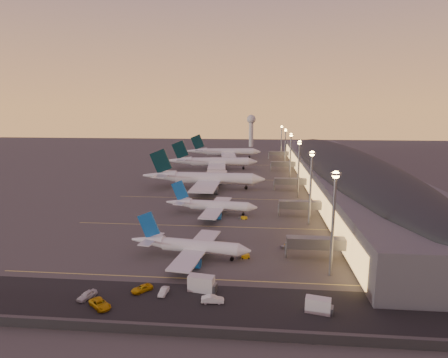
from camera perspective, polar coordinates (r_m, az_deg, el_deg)
ground at (r=134.87m, az=-2.64°, el=-6.53°), size 700.00×700.00×0.00m
airliner_narrow_south at (r=104.11m, az=-5.24°, el=-10.12°), size 34.20×30.80×12.21m
airliner_narrow_north at (r=143.74m, az=-1.96°, el=-4.05°), size 35.85×32.17×12.80m
airliner_wide_near at (r=188.28m, az=-3.17°, el=0.11°), size 62.25×56.55×19.96m
airliner_wide_mid at (r=245.88m, az=-1.84°, el=2.63°), size 59.92×54.82×19.16m
airliner_wide_far at (r=300.39m, az=-0.06°, el=4.15°), size 59.75×54.81×19.11m
terminal_building at (r=207.02m, az=17.47°, el=1.63°), size 56.35×255.00×17.46m
light_masts at (r=194.56m, az=10.60°, el=3.99°), size 2.20×217.20×25.90m
radar_tower at (r=387.90m, az=4.17°, el=8.17°), size 9.00×9.00×32.50m
service_lane at (r=84.03m, az=-8.18°, el=-17.98°), size 260.00×16.00×0.01m
lane_markings at (r=173.15m, az=-0.81°, el=-2.57°), size 90.00×180.36×0.00m
fence at (r=73.57m, az=-10.53°, el=-21.72°), size 124.00×0.12×2.00m
baggage_tug_a at (r=103.92m, az=3.00°, el=-11.71°), size 3.73×2.03×1.05m
baggage_tug_b at (r=112.17m, az=9.63°, el=-10.12°), size 3.71×2.22×1.04m
baggage_tug_c at (r=137.98m, az=2.91°, el=-5.94°), size 3.40×1.72×0.97m
catering_truck_a at (r=86.65m, az=-3.26°, el=-15.69°), size 6.66×3.44×3.57m
catering_truck_b at (r=81.07m, az=14.35°, el=-18.22°), size 5.78×3.28×3.06m
service_van_a at (r=88.96m, az=-20.16°, el=-16.27°), size 3.47×5.08×1.61m
service_van_b at (r=84.65m, az=-18.36°, el=-17.62°), size 6.08×5.74×1.60m
service_van_c at (r=86.68m, az=-9.17°, el=-16.55°), size 1.78×4.23×1.36m
service_van_d at (r=88.72m, az=-12.41°, el=-15.99°), size 4.99×5.18×1.37m
service_van_e at (r=82.44m, az=-1.74°, el=-17.85°), size 4.91×2.00×1.58m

